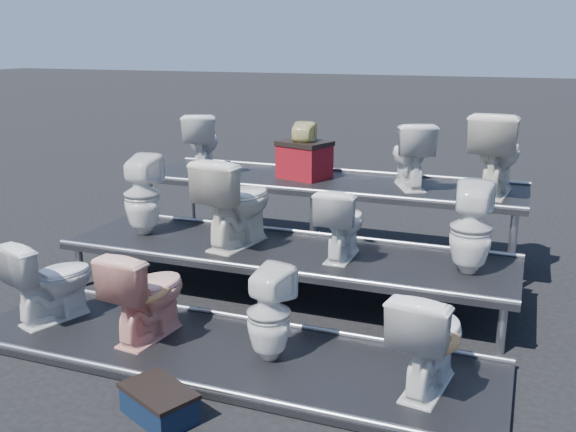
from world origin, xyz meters
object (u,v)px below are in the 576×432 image
(toilet_0, at_px, (52,279))
(toilet_9, at_px, (302,151))
(step_stool, at_px, (159,405))
(toilet_3, at_px, (429,338))
(toilet_6, at_px, (342,222))
(toilet_5, at_px, (236,201))
(red_crate, at_px, (304,162))
(toilet_1, at_px, (147,293))
(toilet_11, at_px, (496,153))
(toilet_2, at_px, (269,314))
(toilet_4, at_px, (142,195))
(toilet_10, at_px, (410,155))
(toilet_8, at_px, (202,142))
(toilet_7, at_px, (471,228))

(toilet_0, xyz_separation_m, toilet_9, (1.30, 2.60, 0.76))
(step_stool, bearing_deg, toilet_3, 54.37)
(toilet_6, bearing_deg, toilet_0, 31.25)
(toilet_5, height_order, red_crate, toilet_5)
(toilet_1, xyz_separation_m, toilet_5, (0.17, 1.30, 0.45))
(toilet_6, distance_m, toilet_11, 1.84)
(toilet_2, bearing_deg, toilet_4, -22.15)
(toilet_6, relative_size, step_stool, 1.33)
(toilet_6, bearing_deg, toilet_10, -105.03)
(red_crate, bearing_deg, step_stool, -67.59)
(toilet_9, height_order, step_stool, toilet_9)
(toilet_11, bearing_deg, toilet_0, 43.76)
(toilet_0, distance_m, toilet_1, 0.93)
(toilet_11, bearing_deg, toilet_2, 68.14)
(toilet_3, xyz_separation_m, toilet_5, (-2.03, 1.30, 0.46))
(toilet_3, xyz_separation_m, toilet_6, (-0.99, 1.30, 0.36))
(toilet_8, xyz_separation_m, toilet_10, (2.44, 0.00, 0.00))
(toilet_8, xyz_separation_m, toilet_11, (3.29, 0.00, 0.07))
(toilet_9, distance_m, toilet_11, 2.04)
(red_crate, relative_size, step_stool, 1.04)
(toilet_4, relative_size, toilet_11, 0.97)
(toilet_5, relative_size, toilet_7, 1.11)
(toilet_7, bearing_deg, toilet_6, 0.48)
(step_stool, bearing_deg, toilet_7, 77.23)
(toilet_7, bearing_deg, toilet_2, 45.88)
(toilet_10, xyz_separation_m, toilet_11, (0.85, 0.00, 0.07))
(toilet_2, xyz_separation_m, toilet_4, (-1.91, 1.30, 0.44))
(toilet_2, relative_size, toilet_3, 0.97)
(toilet_1, bearing_deg, toilet_3, -174.02)
(toilet_7, xyz_separation_m, toilet_11, (0.09, 1.30, 0.43))
(toilet_6, bearing_deg, toilet_1, 47.07)
(toilet_2, bearing_deg, step_stool, 77.87)
(toilet_3, bearing_deg, toilet_2, 8.33)
(toilet_3, bearing_deg, toilet_11, -86.17)
(toilet_4, relative_size, toilet_8, 1.17)
(toilet_0, distance_m, toilet_5, 1.77)
(toilet_0, bearing_deg, toilet_7, -138.78)
(toilet_9, bearing_deg, toilet_11, 174.58)
(toilet_1, distance_m, toilet_10, 3.13)
(toilet_6, bearing_deg, step_stool, 75.46)
(toilet_2, bearing_deg, toilet_10, -89.16)
(toilet_8, bearing_deg, toilet_10, 159.25)
(toilet_2, bearing_deg, toilet_3, -167.89)
(toilet_4, distance_m, toilet_9, 1.82)
(toilet_10, bearing_deg, toilet_11, 155.85)
(toilet_2, relative_size, red_crate, 1.41)
(toilet_7, relative_size, toilet_9, 1.23)
(toilet_7, distance_m, step_stool, 2.86)
(toilet_3, relative_size, toilet_11, 0.89)
(toilet_7, height_order, toilet_11, toilet_11)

